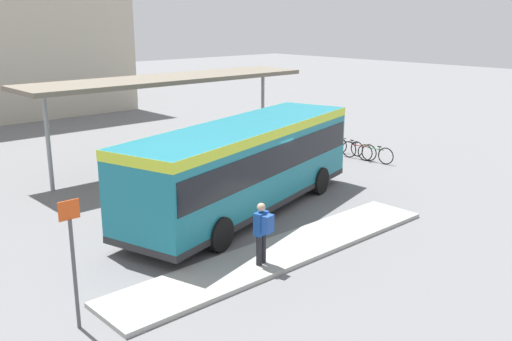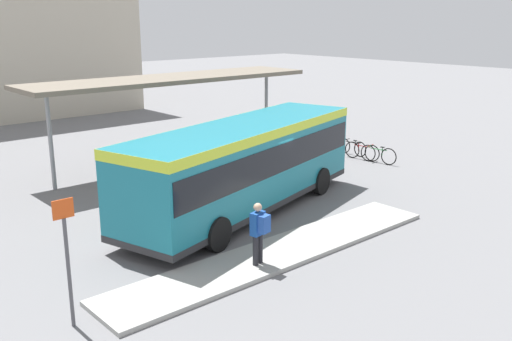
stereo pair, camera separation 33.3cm
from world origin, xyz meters
The scene contains 9 objects.
ground_plane centered at (0.00, 0.00, 0.00)m, with size 120.00×120.00×0.00m, color slate.
curb_island centered at (-1.58, -3.35, 0.06)m, with size 10.74×1.80×0.12m.
city_bus centered at (0.01, 0.00, 1.73)m, with size 10.45×5.17×2.95m.
pedestrian_waiting centered at (-2.61, -3.64, 1.06)m, with size 0.44×0.48×1.65m.
bicycle_green centered at (8.68, 1.06, 0.39)m, with size 0.48×1.78×0.77m.
bicycle_red centered at (8.65, 1.94, 0.39)m, with size 0.48×1.79×0.78m.
bicycle_black centered at (9.02, 2.82, 0.37)m, with size 0.48×1.70×0.73m.
station_shelter centered at (1.67, 6.67, 3.72)m, with size 12.69×2.99×3.86m.
platform_sign centered at (-7.42, -3.18, 1.56)m, with size 0.44×0.08×2.80m.
Camera 1 is at (-11.89, -13.54, 6.29)m, focal length 40.00 mm.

